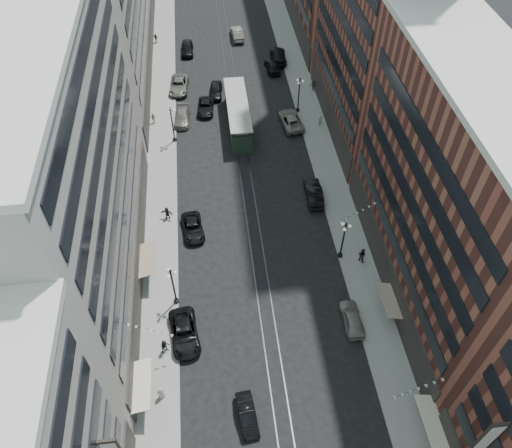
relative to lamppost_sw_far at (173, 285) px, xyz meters
name	(u,v)px	position (x,y,z in m)	size (l,w,h in m)	color
ground	(237,116)	(9.20, 32.00, -3.10)	(220.00, 220.00, 0.00)	black
sidewalk_west	(163,83)	(-1.80, 42.00, -3.02)	(4.00, 180.00, 0.15)	gray
sidewalk_east	(298,75)	(20.20, 42.00, -3.02)	(4.00, 180.00, 0.15)	gray
rail_west	(227,79)	(8.50, 42.00, -3.09)	(0.12, 180.00, 0.02)	#2D2D33
rail_east	(236,79)	(9.90, 42.00, -3.09)	(0.12, 180.00, 0.02)	#2D2D33
building_west_mid	(70,178)	(-7.80, 5.00, 10.90)	(8.00, 36.00, 28.00)	gray
building_east_mid	(450,202)	(26.20, 0.00, 8.90)	(8.00, 30.00, 24.00)	brown
lamppost_sw_far	(173,285)	(0.00, 0.00, 0.00)	(1.03, 1.14, 5.52)	black
lamppost_sw_mid	(172,123)	(0.00, 27.00, 0.00)	(1.03, 1.14, 5.52)	black
lamppost_se_far	(343,239)	(18.40, 4.00, 0.00)	(1.03, 1.14, 5.52)	black
lamppost_se_mid	(299,94)	(18.40, 32.00, 0.00)	(1.03, 1.14, 5.52)	black
streetcar	(238,115)	(9.20, 29.68, -1.37)	(2.99, 13.51, 3.74)	#223626
car_2	(184,333)	(0.80, -4.21, -2.29)	(2.66, 5.78, 1.61)	black
car_4	(352,318)	(17.60, -4.47, -2.30)	(1.87, 4.66, 1.59)	gray
car_5	(247,415)	(6.12, -12.90, -2.40)	(1.47, 4.21, 1.39)	black
pedestrian_1	(161,393)	(-1.41, -10.12, -2.14)	(0.78, 0.43, 1.61)	#AFA091
pedestrian_2	(165,346)	(-1.05, -5.60, -2.04)	(0.88, 0.49, 1.82)	black
pedestrian_4	(419,402)	(21.40, -13.66, -2.15)	(0.93, 0.43, 1.59)	#B6B197
car_7	(193,228)	(2.05, 9.69, -2.40)	(2.32, 5.03, 1.40)	black
car_8	(182,117)	(1.18, 31.60, -2.33)	(2.15, 5.29, 1.53)	#636058
car_9	(187,48)	(2.35, 51.20, -2.24)	(2.02, 5.03, 1.71)	black
car_10	(314,193)	(17.20, 13.59, -2.21)	(1.88, 5.40, 1.78)	black
car_11	(291,120)	(16.80, 28.91, -2.26)	(2.77, 6.01, 1.67)	gray
car_12	(278,56)	(17.60, 46.91, -2.21)	(2.49, 6.13, 1.78)	black
car_13	(216,91)	(6.46, 37.78, -2.29)	(1.91, 4.74, 1.61)	black
car_14	(237,33)	(11.40, 55.38, -2.21)	(1.87, 5.38, 1.77)	#67645B
pedestrian_5	(167,213)	(-0.93, 12.18, -2.12)	(1.54, 0.44, 1.66)	black
pedestrian_6	(153,118)	(-2.98, 31.55, -2.17)	(0.91, 0.42, 1.56)	#AB9E8D
pedestrian_7	(362,255)	(20.58, 3.13, -1.98)	(0.94, 0.51, 1.93)	black
pedestrian_8	(320,120)	(20.97, 28.11, -1.98)	(0.71, 0.46, 1.94)	#9E9283
pedestrian_9	(313,85)	(21.70, 37.10, -2.07)	(1.13, 0.47, 1.76)	black
car_extra_0	(206,107)	(4.70, 33.73, -2.39)	(2.34, 5.08, 1.41)	black
car_extra_1	(179,85)	(0.80, 39.90, -2.27)	(2.74, 5.94, 1.65)	#616157
car_extra_2	(272,66)	(16.19, 43.89, -2.24)	(2.02, 5.02, 1.71)	black
pedestrian_extra_0	(156,38)	(-3.09, 55.26, -2.14)	(0.95, 0.43, 1.61)	black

